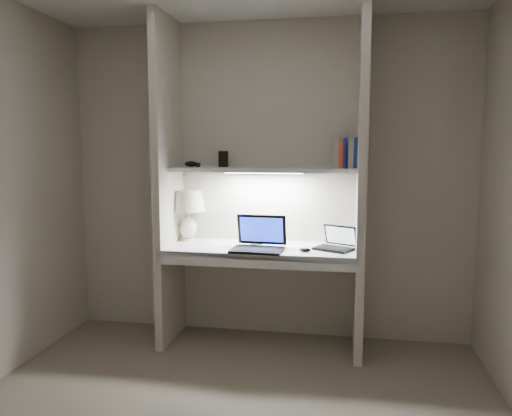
% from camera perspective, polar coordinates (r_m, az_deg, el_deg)
% --- Properties ---
extents(back_wall, '(3.20, 0.01, 2.50)m').
position_cam_1_polar(back_wall, '(3.99, 1.28, 3.08)').
color(back_wall, beige).
rests_on(back_wall, floor).
extents(alcove_panel_left, '(0.06, 0.55, 2.50)m').
position_cam_1_polar(alcove_panel_left, '(3.91, -9.99, 2.89)').
color(alcove_panel_left, beige).
rests_on(alcove_panel_left, floor).
extents(alcove_panel_right, '(0.06, 0.55, 2.50)m').
position_cam_1_polar(alcove_panel_right, '(3.68, 11.94, 2.59)').
color(alcove_panel_right, beige).
rests_on(alcove_panel_right, floor).
extents(desk, '(1.40, 0.55, 0.04)m').
position_cam_1_polar(desk, '(3.79, 0.62, -4.76)').
color(desk, white).
rests_on(desk, alcove_panel_left).
extents(desk_apron, '(1.46, 0.03, 0.10)m').
position_cam_1_polar(desk_apron, '(3.55, -0.08, -6.08)').
color(desk_apron, silver).
rests_on(desk_apron, desk).
extents(shelf, '(1.40, 0.36, 0.03)m').
position_cam_1_polar(shelf, '(3.81, 0.87, 4.40)').
color(shelf, silver).
rests_on(shelf, back_wall).
extents(strip_light, '(0.60, 0.04, 0.02)m').
position_cam_1_polar(strip_light, '(3.81, 0.87, 4.07)').
color(strip_light, white).
rests_on(strip_light, shelf).
extents(table_lamp, '(0.28, 0.28, 0.41)m').
position_cam_1_polar(table_lamp, '(4.04, -7.79, 0.16)').
color(table_lamp, white).
rests_on(table_lamp, desk).
extents(laptop_main, '(0.38, 0.34, 0.25)m').
position_cam_1_polar(laptop_main, '(3.68, 0.34, -3.91)').
color(laptop_main, black).
rests_on(laptop_main, desk).
extents(laptop_netbook, '(0.34, 0.33, 0.17)m').
position_cam_1_polar(laptop_netbook, '(3.75, 9.13, -4.06)').
color(laptop_netbook, black).
rests_on(laptop_netbook, desk).
extents(speaker, '(0.12, 0.09, 0.15)m').
position_cam_1_polar(speaker, '(3.89, 0.13, -3.03)').
color(speaker, silver).
rests_on(speaker, desk).
extents(mouse, '(0.10, 0.08, 0.03)m').
position_cam_1_polar(mouse, '(3.63, 5.63, -4.76)').
color(mouse, black).
rests_on(mouse, desk).
extents(cable_coil, '(0.12, 0.12, 0.01)m').
position_cam_1_polar(cable_coil, '(3.75, 0.35, -4.50)').
color(cable_coil, black).
rests_on(cable_coil, desk).
extents(sticky_note, '(0.07, 0.07, 0.00)m').
position_cam_1_polar(sticky_note, '(3.99, -8.40, -3.95)').
color(sticky_note, yellow).
rests_on(sticky_note, desk).
extents(book_row, '(0.22, 0.15, 0.23)m').
position_cam_1_polar(book_row, '(3.84, 10.36, 6.14)').
color(book_row, silver).
rests_on(book_row, shelf).
extents(shelf_box, '(0.09, 0.07, 0.12)m').
position_cam_1_polar(shelf_box, '(3.96, -3.76, 5.61)').
color(shelf_box, black).
rests_on(shelf_box, shelf).
extents(shelf_gadget, '(0.12, 0.10, 0.05)m').
position_cam_1_polar(shelf_gadget, '(3.96, -7.43, 5.01)').
color(shelf_gadget, black).
rests_on(shelf_gadget, shelf).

